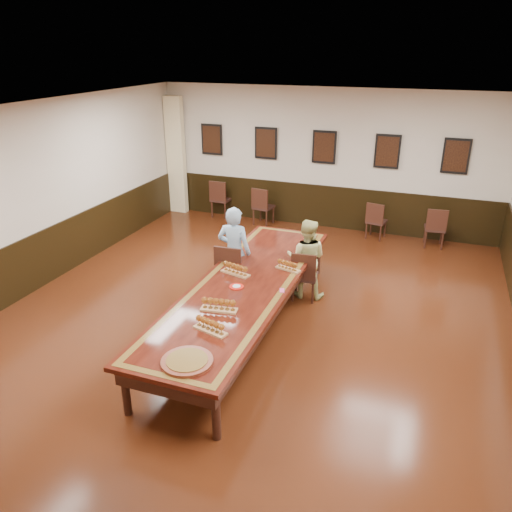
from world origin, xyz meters
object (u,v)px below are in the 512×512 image
at_px(spare_chair_b, 264,206).
at_px(carved_platter, 187,361).
at_px(chair_man, 232,270).
at_px(spare_chair_d, 435,227).
at_px(person_woman, 306,259).
at_px(conference_table, 245,292).
at_px(person_man, 234,252).
at_px(chair_woman, 305,274).
at_px(spare_chair_a, 221,198).
at_px(spare_chair_c, 377,220).

bearing_deg(spare_chair_b, carved_platter, 111.17).
bearing_deg(chair_man, spare_chair_d, -132.95).
distance_m(spare_chair_b, spare_chair_d, 3.94).
xyz_separation_m(chair_man, carved_platter, (0.70, -2.97, 0.27)).
bearing_deg(person_woman, conference_table, 60.38).
bearing_deg(conference_table, spare_chair_d, 60.23).
distance_m(spare_chair_d, person_man, 4.78).
height_order(chair_man, chair_woman, chair_man).
height_order(chair_woman, person_woman, person_woman).
height_order(chair_woman, person_man, person_man).
bearing_deg(chair_woman, carved_platter, 76.24).
bearing_deg(chair_woman, chair_man, 12.48).
height_order(conference_table, carved_platter, carved_platter).
height_order(spare_chair_a, spare_chair_c, spare_chair_a).
xyz_separation_m(spare_chair_c, person_woman, (-0.76, -3.27, 0.27)).
height_order(spare_chair_b, spare_chair_d, spare_chair_b).
xyz_separation_m(chair_woman, spare_chair_c, (0.75, 3.36, -0.02)).
relative_size(person_man, conference_table, 0.32).
relative_size(chair_woman, conference_table, 0.18).
bearing_deg(spare_chair_d, person_man, 42.92).
relative_size(chair_man, person_woman, 0.72).
xyz_separation_m(spare_chair_c, person_man, (-1.92, -3.64, 0.37)).
relative_size(spare_chair_c, person_woman, 0.61).
bearing_deg(chair_woman, person_man, 7.62).
distance_m(person_man, conference_table, 1.14).
bearing_deg(carved_platter, spare_chair_b, 102.35).
distance_m(spare_chair_b, carved_platter, 6.89).
distance_m(chair_man, carved_platter, 3.06).
xyz_separation_m(spare_chair_c, spare_chair_d, (1.24, -0.08, 0.02)).
distance_m(chair_man, person_woman, 1.27).
bearing_deg(spare_chair_a, person_woman, 132.44).
xyz_separation_m(spare_chair_d, carved_platter, (-2.46, -6.63, 0.33)).
distance_m(person_woman, conference_table, 1.48).
bearing_deg(person_woman, chair_man, 16.71).
height_order(spare_chair_a, carved_platter, spare_chair_a).
xyz_separation_m(spare_chair_b, spare_chair_d, (3.93, -0.09, -0.02)).
bearing_deg(conference_table, person_man, 120.34).
xyz_separation_m(spare_chair_c, conference_table, (-1.35, -4.62, 0.19)).
height_order(spare_chair_a, person_woman, person_woman).
xyz_separation_m(spare_chair_b, person_woman, (1.94, -3.28, 0.24)).
height_order(chair_woman, conference_table, chair_woman).
xyz_separation_m(chair_man, spare_chair_d, (3.16, 3.67, -0.06)).
bearing_deg(person_woman, spare_chair_a, -53.68).
xyz_separation_m(chair_woman, carved_platter, (-0.47, -3.35, 0.33)).
bearing_deg(chair_woman, spare_chair_d, -126.95).
bearing_deg(spare_chair_d, conference_table, 54.77).
relative_size(spare_chair_c, conference_table, 0.17).
distance_m(conference_table, carved_platter, 2.11).
bearing_deg(chair_man, spare_chair_c, -119.31).
bearing_deg(person_man, spare_chair_c, -120.04).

